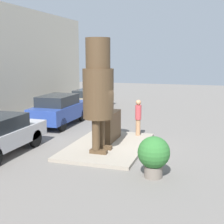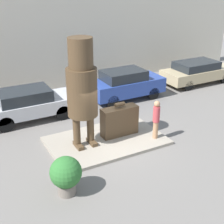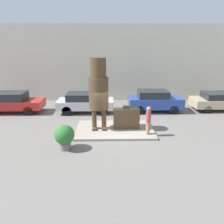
{
  "view_description": "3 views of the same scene",
  "coord_description": "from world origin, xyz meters",
  "views": [
    {
      "loc": [
        -11.82,
        -3.89,
        3.75
      ],
      "look_at": [
        -0.11,
        -0.21,
        1.52
      ],
      "focal_mm": 50.0,
      "sensor_mm": 36.0,
      "label": 1
    },
    {
      "loc": [
        -5.17,
        -10.09,
        6.39
      ],
      "look_at": [
        0.22,
        -0.09,
        1.35
      ],
      "focal_mm": 50.0,
      "sensor_mm": 36.0,
      "label": 2
    },
    {
      "loc": [
        -0.44,
        -12.42,
        5.25
      ],
      "look_at": [
        -0.18,
        0.07,
        1.18
      ],
      "focal_mm": 35.0,
      "sensor_mm": 36.0,
      "label": 3
    }
  ],
  "objects": [
    {
      "name": "ground_plane",
      "position": [
        0.0,
        0.0,
        0.0
      ],
      "size": [
        60.0,
        60.0,
        0.0
      ],
      "primitive_type": "plane",
      "color": "slate"
    },
    {
      "name": "pedestal",
      "position": [
        0.0,
        0.0,
        0.06
      ],
      "size": [
        4.71,
        2.99,
        0.13
      ],
      "color": "gray",
      "rests_on": "ground_plane"
    },
    {
      "name": "building_backdrop",
      "position": [
        0.0,
        7.6,
        3.35
      ],
      "size": [
        28.0,
        0.6,
        6.69
      ],
      "color": "beige",
      "rests_on": "ground_plane"
    },
    {
      "name": "statue_figure",
      "position": [
        -0.96,
        0.06,
        2.62
      ],
      "size": [
        1.15,
        1.15,
        4.26
      ],
      "color": "#4C3823",
      "rests_on": "pedestal"
    },
    {
      "name": "giant_suitcase",
      "position": [
        0.7,
        0.14,
        0.75
      ],
      "size": [
        1.58,
        0.53,
        1.46
      ],
      "color": "#4C3823",
      "rests_on": "pedestal"
    },
    {
      "name": "tourist",
      "position": [
        1.87,
        -0.84,
        1.03
      ],
      "size": [
        0.28,
        0.28,
        1.65
      ],
      "color": "#A87A56",
      "rests_on": "pedestal"
    },
    {
      "name": "parked_car_silver",
      "position": [
        -2.18,
        3.71,
        0.82
      ],
      "size": [
        4.25,
        1.78,
        1.52
      ],
      "color": "#B7B7BC",
      "rests_on": "ground_plane"
    },
    {
      "name": "parked_car_blue",
      "position": [
        3.21,
        3.84,
        0.88
      ],
      "size": [
        4.12,
        1.73,
        1.67
      ],
      "color": "#284293",
      "rests_on": "ground_plane"
    },
    {
      "name": "parked_car_tan",
      "position": [
        8.63,
        4.07,
        0.77
      ],
      "size": [
        4.79,
        1.85,
        1.42
      ],
      "color": "tan",
      "rests_on": "ground_plane"
    },
    {
      "name": "planter_pot",
      "position": [
        -2.61,
        -2.35,
        0.73
      ],
      "size": [
        1.01,
        1.01,
        1.3
      ],
      "color": "#70665B",
      "rests_on": "ground_plane"
    }
  ]
}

